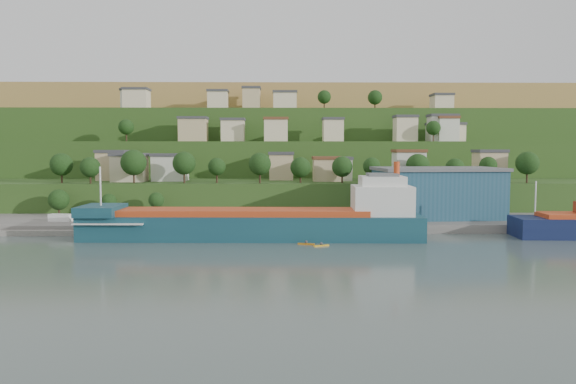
{
  "coord_description": "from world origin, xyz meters",
  "views": [
    {
      "loc": [
        -4.01,
        -112.43,
        19.5
      ],
      "look_at": [
        -1.91,
        15.0,
        9.72
      ],
      "focal_mm": 35.0,
      "sensor_mm": 36.0,
      "label": 1
    }
  ],
  "objects_px": {
    "warehouse": "(437,192)",
    "kayak_orange": "(306,243)",
    "caravan": "(61,219)",
    "cargo_ship_near": "(263,225)"
  },
  "relations": [
    {
      "from": "cargo_ship_near",
      "to": "kayak_orange",
      "type": "relative_size",
      "value": 21.05
    },
    {
      "from": "warehouse",
      "to": "caravan",
      "type": "bearing_deg",
      "value": -179.88
    },
    {
      "from": "caravan",
      "to": "kayak_orange",
      "type": "xyz_separation_m",
      "value": [
        58.56,
        -22.57,
        -2.22
      ]
    },
    {
      "from": "cargo_ship_near",
      "to": "caravan",
      "type": "xyz_separation_m",
      "value": [
        -49.48,
        14.93,
        -0.54
      ]
    },
    {
      "from": "warehouse",
      "to": "kayak_orange",
      "type": "distance_m",
      "value": 46.51
    },
    {
      "from": "caravan",
      "to": "cargo_ship_near",
      "type": "bearing_deg",
      "value": -7.21
    },
    {
      "from": "cargo_ship_near",
      "to": "warehouse",
      "type": "height_order",
      "value": "cargo_ship_near"
    },
    {
      "from": "cargo_ship_near",
      "to": "kayak_orange",
      "type": "xyz_separation_m",
      "value": [
        9.08,
        -7.64,
        -2.76
      ]
    },
    {
      "from": "warehouse",
      "to": "caravan",
      "type": "height_order",
      "value": "warehouse"
    },
    {
      "from": "kayak_orange",
      "to": "cargo_ship_near",
      "type": "bearing_deg",
      "value": 156.12
    }
  ]
}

